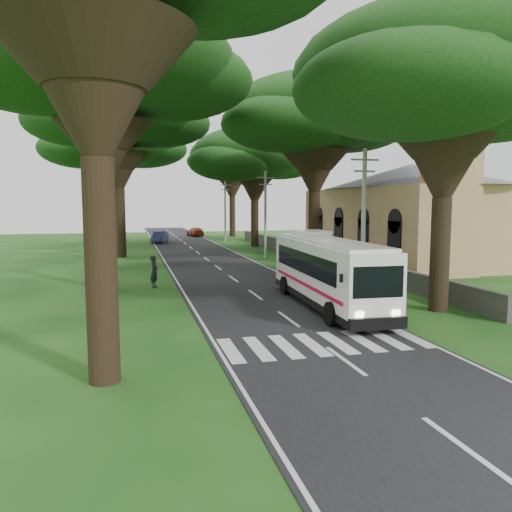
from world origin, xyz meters
The scene contains 19 objects.
ground centered at (0.00, 0.00, 0.00)m, with size 140.00×140.00×0.00m, color #174914.
road centered at (0.00, 25.00, 0.01)m, with size 8.00×120.00×0.04m, color black.
crosswalk centered at (0.00, -2.00, 0.00)m, with size 8.00×3.00×0.01m, color silver.
property_wall centered at (9.00, 24.00, 0.60)m, with size 0.35×50.00×1.20m, color #383533.
church centered at (17.86, 21.55, 4.91)m, with size 14.00×24.00×11.60m.
pole_near centered at (5.50, 6.00, 4.18)m, with size 1.60×0.24×8.00m.
pole_mid centered at (5.50, 26.00, 4.18)m, with size 1.60×0.24×8.00m.
pole_far centered at (5.50, 46.00, 4.18)m, with size 1.60×0.24×8.00m.
tree_l_mida centered at (-8.00, 12.00, 13.05)m, with size 15.12×15.12×16.38m.
tree_l_midb centered at (-7.50, 30.00, 13.14)m, with size 14.63×14.63×16.39m.
tree_l_far centered at (-8.50, 48.00, 12.62)m, with size 15.90×15.90×16.09m.
tree_r_near centered at (7.50, 2.00, 10.80)m, with size 14.10×14.10×13.91m.
tree_r_mida centered at (8.00, 20.00, 12.10)m, with size 14.52×14.52×15.31m.
tree_r_midb centered at (7.50, 38.00, 10.64)m, with size 14.45×14.45×13.80m.
tree_r_far centered at (8.50, 56.00, 12.06)m, with size 12.77×12.77×14.97m.
coach_bus centered at (2.70, 4.20, 1.80)m, with size 3.04×11.44×3.35m.
distant_car_b centered at (-3.00, 46.01, 0.74)m, with size 1.51×4.33×1.43m, color navy.
distant_car_c centered at (3.00, 57.46, 0.69)m, with size 1.85×4.54×1.32m, color #933815.
pedestrian centered at (-5.32, 11.89, 0.97)m, with size 0.71×0.47×1.95m, color black.
Camera 1 is at (-6.69, -18.57, 5.15)m, focal length 35.00 mm.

